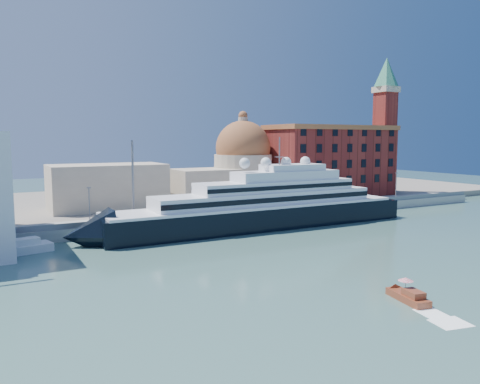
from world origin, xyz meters
TOP-DOWN VIEW (x-y plane):
  - ground at (0.00, 0.00)m, footprint 400.00×400.00m
  - quay at (0.00, 34.00)m, footprint 180.00×10.00m
  - land at (0.00, 75.00)m, footprint 260.00×72.00m
  - quay_fence at (0.00, 29.50)m, footprint 180.00×0.10m
  - superyacht at (4.51, 23.00)m, footprint 83.11×11.52m
  - service_barge at (-44.76, 22.46)m, footprint 13.46×7.14m
  - water_taxi at (-2.11, -29.23)m, footprint 3.44×6.86m
  - warehouse at (52.00, 52.00)m, footprint 43.00×19.00m
  - campanile at (76.00, 52.00)m, footprint 8.40×8.40m
  - church at (6.39, 57.72)m, footprint 66.00×18.00m
  - lamp_posts at (-12.67, 32.27)m, footprint 120.80×2.40m

SIDE VIEW (x-z plane):
  - ground at x=0.00m, z-range 0.00..0.00m
  - water_taxi at x=-2.11m, z-range -0.81..2.30m
  - service_barge at x=-44.76m, z-range -0.61..2.27m
  - land at x=0.00m, z-range 0.00..2.00m
  - quay at x=0.00m, z-range 0.00..2.50m
  - quay_fence at x=0.00m, z-range 2.50..3.70m
  - superyacht at x=4.51m, z-range -8.13..16.70m
  - lamp_posts at x=-12.67m, z-range 0.84..18.84m
  - church at x=6.39m, z-range -1.84..23.66m
  - warehouse at x=52.00m, z-range 2.16..25.41m
  - campanile at x=76.00m, z-range 5.26..52.26m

